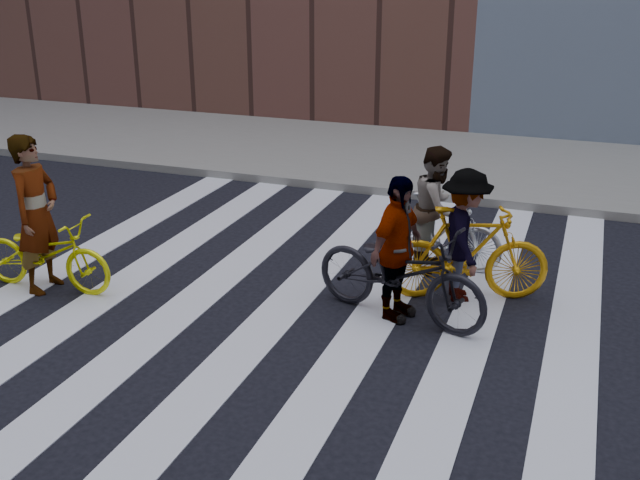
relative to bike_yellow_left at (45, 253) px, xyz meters
The scene contains 11 objects.
ground 3.59m from the bike_yellow_left, ahead, with size 100.00×100.00×0.00m, color black.
sidewalk_far 8.53m from the bike_yellow_left, 65.41° to the left, with size 100.00×5.00×0.15m, color gray.
zebra_crosswalk 3.58m from the bike_yellow_left, ahead, with size 8.25×10.00×0.01m.
bike_yellow_left is the anchor object (origin of this frame).
bike_silver_mid 5.06m from the bike_yellow_left, 28.26° to the left, with size 0.48×1.71×1.03m, color silver.
bike_yellow_right 5.21m from the bike_yellow_left, 16.99° to the left, with size 0.56×1.97×1.18m, color orange.
bike_dark_rear 4.42m from the bike_yellow_left, ahead, with size 0.76×2.17×1.14m, color black.
rider_left 0.51m from the bike_yellow_left, behind, with size 0.72×0.47×1.98m, color slate.
rider_mid 5.03m from the bike_yellow_left, 28.53° to the left, with size 0.81×0.63×1.67m, color slate.
rider_right 5.17m from the bike_yellow_left, 17.15° to the left, with size 1.05×0.61×1.63m, color slate.
rider_rear 4.38m from the bike_yellow_left, ahead, with size 1.00×0.42×1.70m, color slate.
Camera 1 is at (2.65, -7.18, 3.92)m, focal length 42.00 mm.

